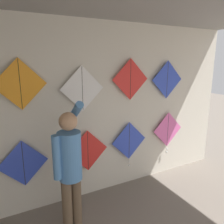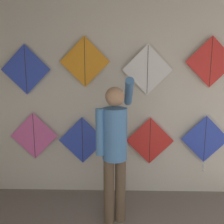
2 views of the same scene
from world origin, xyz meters
The scene contains 10 objects.
back_panel centered at (0.00, 3.77, 1.40)m, with size 5.77×0.06×2.80m, color beige.
shopkeeper centered at (-0.47, 3.01, 0.98)m, with size 0.43×0.65×1.74m.
kite_1 centered at (-0.94, 3.68, 0.80)m, with size 0.68×0.01×0.68m.
kite_2 centered at (0.02, 3.68, 0.80)m, with size 0.68×0.01×0.68m.
kite_3 centered at (0.80, 3.68, 0.81)m, with size 0.68×0.04×0.82m.
kite_4 centered at (1.67, 3.68, 0.89)m, with size 0.68×0.04×0.82m.
kite_6 centered at (-0.89, 3.68, 1.91)m, with size 0.68×0.01×0.68m.
kite_7 centered at (-0.04, 3.68, 1.80)m, with size 0.68×0.01×0.68m.
kite_8 centered at (0.80, 3.68, 1.90)m, with size 0.68×0.01×0.68m.
kite_9 centered at (1.59, 3.68, 1.87)m, with size 0.68×0.01×0.68m.
Camera 1 is at (-1.14, 0.63, 2.20)m, focal length 35.00 mm.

